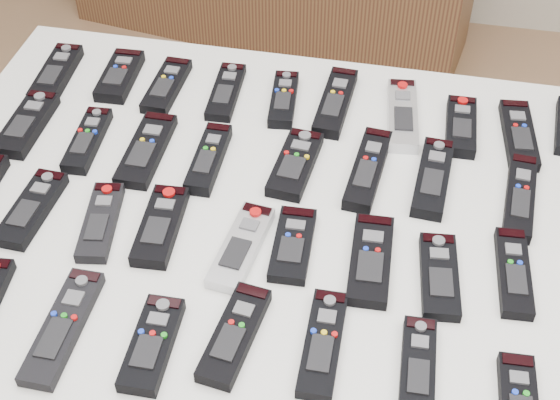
% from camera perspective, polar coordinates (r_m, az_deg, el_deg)
% --- Properties ---
extents(table, '(1.25, 0.88, 0.78)m').
position_cam_1_polar(table, '(1.33, 0.00, -2.38)').
color(table, white).
rests_on(table, ground).
extents(remote_0, '(0.06, 0.18, 0.02)m').
position_cam_1_polar(remote_0, '(1.62, -16.05, 8.88)').
color(remote_0, black).
rests_on(remote_0, table).
extents(remote_1, '(0.07, 0.15, 0.02)m').
position_cam_1_polar(remote_1, '(1.59, -11.64, 8.89)').
color(remote_1, black).
rests_on(remote_1, table).
extents(remote_2, '(0.06, 0.17, 0.02)m').
position_cam_1_polar(remote_2, '(1.55, -8.29, 8.28)').
color(remote_2, black).
rests_on(remote_2, table).
extents(remote_3, '(0.06, 0.17, 0.02)m').
position_cam_1_polar(remote_3, '(1.52, -3.98, 7.91)').
color(remote_3, black).
rests_on(remote_3, table).
extents(remote_4, '(0.06, 0.16, 0.02)m').
position_cam_1_polar(remote_4, '(1.49, 0.26, 7.38)').
color(remote_4, black).
rests_on(remote_4, table).
extents(remote_5, '(0.06, 0.20, 0.02)m').
position_cam_1_polar(remote_5, '(1.49, 4.07, 7.15)').
color(remote_5, black).
rests_on(remote_5, table).
extents(remote_6, '(0.07, 0.20, 0.02)m').
position_cam_1_polar(remote_6, '(1.47, 8.95, 6.14)').
color(remote_6, '#B7B7BC').
rests_on(remote_6, table).
extents(remote_7, '(0.06, 0.16, 0.02)m').
position_cam_1_polar(remote_7, '(1.47, 13.10, 5.26)').
color(remote_7, black).
rests_on(remote_7, table).
extents(remote_8, '(0.07, 0.18, 0.02)m').
position_cam_1_polar(remote_8, '(1.48, 17.07, 4.59)').
color(remote_8, black).
rests_on(remote_8, table).
extents(remote_10, '(0.06, 0.17, 0.02)m').
position_cam_1_polar(remote_10, '(1.51, -18.02, 5.31)').
color(remote_10, black).
rests_on(remote_10, table).
extents(remote_11, '(0.06, 0.17, 0.02)m').
position_cam_1_polar(remote_11, '(1.44, -13.91, 4.28)').
color(remote_11, black).
rests_on(remote_11, table).
extents(remote_12, '(0.06, 0.19, 0.02)m').
position_cam_1_polar(remote_12, '(1.40, -9.75, 3.65)').
color(remote_12, black).
rests_on(remote_12, table).
extents(remote_13, '(0.05, 0.17, 0.02)m').
position_cam_1_polar(remote_13, '(1.37, -5.24, 3.04)').
color(remote_13, black).
rests_on(remote_13, table).
extents(remote_14, '(0.07, 0.17, 0.02)m').
position_cam_1_polar(remote_14, '(1.35, 1.12, 2.65)').
color(remote_14, black).
rests_on(remote_14, table).
extents(remote_15, '(0.06, 0.20, 0.02)m').
position_cam_1_polar(remote_15, '(1.35, 6.44, 2.26)').
color(remote_15, black).
rests_on(remote_15, table).
extents(remote_16, '(0.06, 0.19, 0.02)m').
position_cam_1_polar(remote_16, '(1.35, 11.13, 1.60)').
color(remote_16, black).
rests_on(remote_16, table).
extents(remote_17, '(0.06, 0.20, 0.02)m').
position_cam_1_polar(remote_17, '(1.35, 17.15, 0.21)').
color(remote_17, black).
rests_on(remote_17, table).
extents(remote_20, '(0.06, 0.17, 0.02)m').
position_cam_1_polar(remote_20, '(1.34, -17.70, -0.60)').
color(remote_20, black).
rests_on(remote_20, table).
extents(remote_21, '(0.07, 0.17, 0.02)m').
position_cam_1_polar(remote_21, '(1.29, -12.99, -1.56)').
color(remote_21, black).
rests_on(remote_21, table).
extents(remote_22, '(0.07, 0.17, 0.02)m').
position_cam_1_polar(remote_22, '(1.26, -8.75, -1.88)').
color(remote_22, black).
rests_on(remote_22, table).
extents(remote_23, '(0.07, 0.18, 0.02)m').
position_cam_1_polar(remote_23, '(1.22, -2.85, -3.43)').
color(remote_23, '#B7B7BC').
rests_on(remote_23, table).
extents(remote_24, '(0.07, 0.15, 0.02)m').
position_cam_1_polar(remote_24, '(1.22, 0.94, -3.28)').
color(remote_24, black).
rests_on(remote_24, table).
extents(remote_25, '(0.07, 0.18, 0.02)m').
position_cam_1_polar(remote_25, '(1.21, 6.64, -4.37)').
color(remote_25, black).
rests_on(remote_25, table).
extents(remote_26, '(0.07, 0.16, 0.02)m').
position_cam_1_polar(remote_26, '(1.20, 11.58, -5.46)').
color(remote_26, black).
rests_on(remote_26, table).
extents(remote_27, '(0.06, 0.17, 0.02)m').
position_cam_1_polar(remote_27, '(1.24, 16.72, -5.09)').
color(remote_27, black).
rests_on(remote_27, table).
extents(remote_31, '(0.05, 0.20, 0.02)m').
position_cam_1_polar(remote_31, '(1.16, -15.59, -8.92)').
color(remote_31, black).
rests_on(remote_31, table).
extents(remote_32, '(0.06, 0.16, 0.02)m').
position_cam_1_polar(remote_32, '(1.12, -9.34, -10.35)').
color(remote_32, black).
rests_on(remote_32, table).
extents(remote_33, '(0.07, 0.17, 0.02)m').
position_cam_1_polar(remote_33, '(1.11, -3.34, -9.80)').
color(remote_33, black).
rests_on(remote_33, table).
extents(remote_34, '(0.05, 0.18, 0.02)m').
position_cam_1_polar(remote_34, '(1.11, 3.14, -10.43)').
color(remote_34, black).
rests_on(remote_34, table).
extents(remote_35, '(0.05, 0.16, 0.02)m').
position_cam_1_polar(remote_35, '(1.10, 10.05, -11.99)').
color(remote_35, black).
rests_on(remote_35, table).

